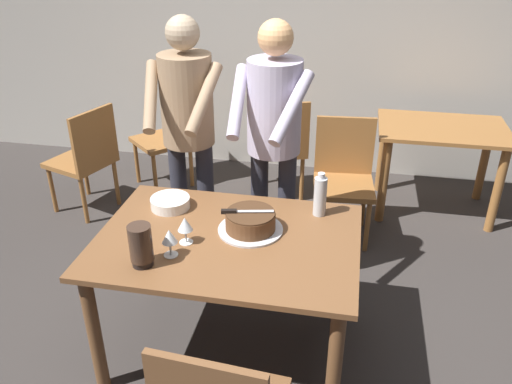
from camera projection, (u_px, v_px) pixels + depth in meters
ground_plane at (231, 347)px, 3.01m from camera, size 14.00×14.00×0.00m
back_wall at (296, 25)px, 4.65m from camera, size 10.00×0.12×2.70m
main_dining_table at (228, 257)px, 2.71m from camera, size 1.34×0.95×0.75m
cake_on_platter at (250, 222)px, 2.70m from camera, size 0.34×0.34×0.11m
cake_knife at (236, 211)px, 2.67m from camera, size 0.27×0.08×0.02m
plate_stack at (170, 203)px, 2.93m from camera, size 0.22×0.22×0.06m
wine_glass_near at (185, 225)px, 2.57m from camera, size 0.08×0.08×0.14m
wine_glass_far at (169, 237)px, 2.47m from camera, size 0.08×0.08×0.14m
water_bottle at (320, 196)px, 2.82m from camera, size 0.07×0.07×0.25m
hurricane_lamp at (141, 245)px, 2.40m from camera, size 0.11×0.11×0.21m
person_cutting_cake at (274, 132)px, 3.08m from camera, size 0.46×0.57×1.72m
person_standing_beside at (188, 124)px, 3.20m from camera, size 0.47×0.56×1.72m
background_table at (440, 146)px, 4.18m from camera, size 1.00×0.70×0.74m
background_chair_0 at (86, 157)px, 4.20m from camera, size 0.56×0.56×0.90m
background_chair_1 at (169, 132)px, 4.68m from camera, size 0.62×0.62×0.90m
background_chair_2 at (279, 145)px, 4.41m from camera, size 0.57×0.57×0.90m
background_chair_3 at (344, 175)px, 3.90m from camera, size 0.48×0.48×0.90m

